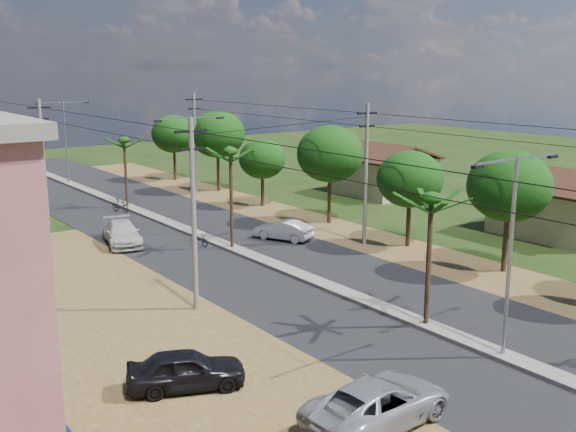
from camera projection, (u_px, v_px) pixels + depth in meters
The scene contains 29 objects.
ground at pixel (502, 358), 26.50m from camera, with size 160.00×160.00×0.00m, color black.
road at pixel (279, 268), 38.24m from camera, with size 12.00×110.00×0.04m, color black.
median at pixel (250, 255), 40.57m from camera, with size 1.00×90.00×0.18m, color #605E56.
dirt_lot_west at pixel (54, 388), 24.01m from camera, with size 18.00×46.00×0.04m, color brown.
dirt_shoulder_east at pixel (386, 245), 43.20m from camera, with size 5.00×90.00×0.03m, color brown.
house_east_near at pixel (562, 200), 45.47m from camera, with size 7.60×7.50×4.60m.
house_east_far at pixel (384, 167), 60.14m from camera, with size 7.60×7.50×4.60m.
tree_east_c at pixel (509, 186), 36.58m from camera, with size 4.60×4.60×6.83m.
tree_east_d at pixel (410, 179), 42.00m from camera, with size 4.20×4.20×6.13m.
tree_east_e at pixel (330, 154), 48.21m from camera, with size 4.80×4.80×7.14m.
tree_east_f at pixel (262, 159), 54.50m from camera, with size 3.80×3.80×5.52m.
tree_east_g at pixel (217, 134), 60.82m from camera, with size 5.00×5.00×7.38m.
tree_east_h at pixel (174, 134), 67.04m from camera, with size 4.40×4.40×6.52m.
palm_median_near at pixel (431, 204), 28.43m from camera, with size 2.00×2.00×6.15m.
palm_median_mid at pixel (231, 156), 40.87m from camera, with size 2.00×2.00×6.55m.
palm_median_far at pixel (124, 143), 53.53m from camera, with size 2.00×2.00×5.85m.
streetlight_near at pixel (511, 240), 25.46m from camera, with size 5.10×0.18×8.00m.
streetlight_mid at pixel (191, 165), 45.03m from camera, with size 5.10×0.18×8.00m.
streetlight_far at pixel (65, 135), 64.60m from camera, with size 5.10×0.18×8.00m.
utility_pole_w_b at pixel (193, 211), 30.78m from camera, with size 1.60×0.24×9.00m.
utility_pole_w_c at pixel (43, 159), 48.00m from camera, with size 1.60×0.24×9.00m.
utility_pole_e_b at pixel (366, 171), 42.36m from camera, with size 1.60×0.24×9.00m.
utility_pole_e_c at pixel (195, 141), 59.58m from camera, with size 1.60×0.24×9.00m.
car_silver_mid at pixel (283, 231), 44.32m from camera, with size 1.38×3.96×1.30m, color #929499.
car_white_far at pixel (122, 234), 43.21m from camera, with size 2.02×4.97×1.44m, color #ACACA7.
car_parked_silver at pixel (378, 404), 21.40m from camera, with size 2.45×5.32×1.48m, color #929499.
car_parked_dark at pixel (186, 370), 23.81m from camera, with size 1.68×4.18×1.42m, color black.
moto_rider_west_a at pixel (200, 239), 42.93m from camera, with size 0.57×1.65×0.87m, color black.
moto_rider_west_b at pixel (120, 206), 52.74m from camera, with size 0.49×1.72×1.03m, color black.
Camera 1 is at (-21.51, -14.72, 11.22)m, focal length 42.00 mm.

